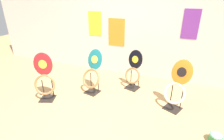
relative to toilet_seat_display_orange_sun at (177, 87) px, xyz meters
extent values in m
plane|color=tan|center=(-1.29, -0.99, -0.43)|extent=(14.00, 14.00, 0.00)
cube|color=silver|center=(-1.29, 1.19, 0.87)|extent=(8.00, 0.06, 2.60)
cube|color=orange|center=(-1.55, 1.15, 0.63)|extent=(0.42, 0.01, 0.67)
cube|color=purple|center=(0.09, 1.15, 0.92)|extent=(0.33, 0.01, 0.62)
cube|color=yellow|center=(-2.14, 1.15, 0.80)|extent=(0.36, 0.01, 0.60)
cube|color=black|center=(-0.02, -0.04, -0.42)|extent=(0.37, 0.37, 0.01)
cylinder|color=black|center=(-0.07, 0.09, -0.21)|extent=(0.02, 0.02, 0.42)
cylinder|color=black|center=(0.11, 0.01, -0.21)|extent=(0.02, 0.02, 0.42)
cylinder|color=black|center=(-0.05, -0.11, -0.25)|extent=(0.21, 0.11, 0.02)
torus|color=beige|center=(-0.02, -0.06, -0.09)|extent=(0.45, 0.37, 0.35)
ellipsoid|color=orange|center=(0.04, 0.10, 0.26)|extent=(0.41, 0.31, 0.43)
ellipsoid|color=black|center=(0.04, 0.09, 0.27)|extent=(0.18, 0.13, 0.16)
sphere|color=silver|center=(-0.08, 0.07, 0.05)|extent=(0.02, 0.02, 0.02)
sphere|color=silver|center=(0.10, -0.02, 0.05)|extent=(0.02, 0.02, 0.02)
cube|color=black|center=(-0.91, 0.44, -0.42)|extent=(0.35, 0.35, 0.01)
cylinder|color=black|center=(-0.97, 0.55, -0.24)|extent=(0.02, 0.02, 0.36)
cylinder|color=black|center=(-0.79, 0.50, -0.24)|extent=(0.02, 0.02, 0.36)
cylinder|color=black|center=(-0.93, 0.36, -0.27)|extent=(0.22, 0.08, 0.02)
torus|color=#9E7042|center=(-0.91, 0.42, -0.12)|extent=(0.40, 0.26, 0.36)
ellipsoid|color=black|center=(-0.89, 0.51, 0.23)|extent=(0.35, 0.19, 0.40)
ellipsoid|color=yellow|center=(-0.89, 0.49, 0.23)|extent=(0.15, 0.07, 0.15)
sphere|color=silver|center=(-0.98, 0.50, 0.03)|extent=(0.02, 0.02, 0.02)
sphere|color=silver|center=(-0.81, 0.45, 0.03)|extent=(0.02, 0.02, 0.02)
cube|color=black|center=(-1.65, -0.05, -0.42)|extent=(0.33, 0.33, 0.01)
cylinder|color=black|center=(-1.73, 0.06, -0.22)|extent=(0.02, 0.02, 0.39)
cylinder|color=black|center=(-1.54, 0.02, -0.22)|extent=(0.02, 0.02, 0.39)
cylinder|color=black|center=(-1.67, -0.13, -0.26)|extent=(0.22, 0.06, 0.02)
torus|color=#9E7042|center=(-1.66, -0.07, -0.09)|extent=(0.46, 0.31, 0.39)
ellipsoid|color=#197075|center=(-1.63, 0.08, 0.28)|extent=(0.37, 0.22, 0.41)
ellipsoid|color=#EADB4C|center=(-1.63, 0.07, 0.28)|extent=(0.17, 0.09, 0.16)
sphere|color=silver|center=(-1.74, 0.03, 0.07)|extent=(0.02, 0.02, 0.02)
sphere|color=silver|center=(-1.55, 0.00, 0.07)|extent=(0.02, 0.02, 0.02)
cube|color=black|center=(-2.37, -0.61, -0.42)|extent=(0.36, 0.36, 0.01)
cylinder|color=black|center=(-2.49, -0.56, -0.24)|extent=(0.02, 0.02, 0.36)
cylinder|color=black|center=(-2.31, -0.49, -0.24)|extent=(0.02, 0.02, 0.36)
cylinder|color=black|center=(-2.34, -0.68, -0.27)|extent=(0.22, 0.09, 0.02)
torus|color=#9E7042|center=(-2.36, -0.63, -0.09)|extent=(0.44, 0.28, 0.41)
ellipsoid|color=#AD1E23|center=(-2.39, -0.56, 0.30)|extent=(0.36, 0.19, 0.44)
ellipsoid|color=yellow|center=(-2.38, -0.58, 0.30)|extent=(0.16, 0.08, 0.17)
sphere|color=silver|center=(-2.47, -0.62, 0.08)|extent=(0.02, 0.02, 0.02)
sphere|color=silver|center=(-2.29, -0.55, 0.08)|extent=(0.02, 0.02, 0.02)
cylinder|color=#2D8E4C|center=(0.60, -0.63, -0.37)|extent=(0.17, 0.17, 0.12)
torus|color=silver|center=(0.60, -0.63, -0.31)|extent=(0.18, 0.18, 0.01)
cylinder|color=#B2B2B7|center=(0.60, -0.63, -0.30)|extent=(0.15, 0.15, 0.00)
camera|label=1|loc=(-0.09, -2.91, 1.52)|focal=28.00mm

